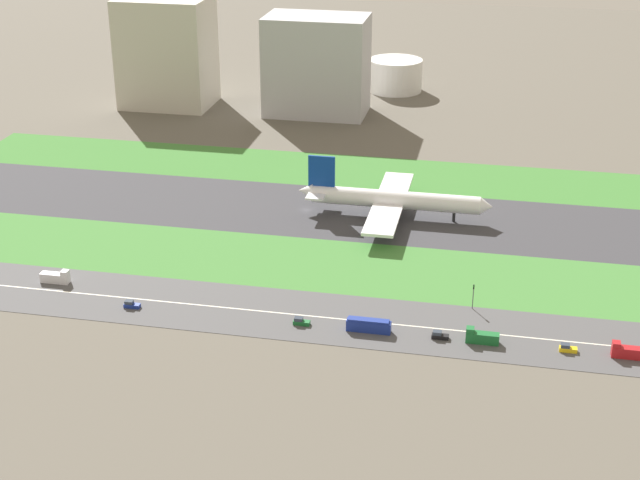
# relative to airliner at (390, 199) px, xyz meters

# --- Properties ---
(ground_plane) EXTENTS (800.00, 800.00, 0.00)m
(ground_plane) POSITION_rel_airliner_xyz_m (-28.48, -0.00, -6.23)
(ground_plane) COLOR #5B564C
(runway) EXTENTS (280.00, 46.00, 0.10)m
(runway) POSITION_rel_airliner_xyz_m (-28.48, -0.00, -6.18)
(runway) COLOR #38383D
(runway) RESTS_ON ground_plane
(grass_median_north) EXTENTS (280.00, 36.00, 0.10)m
(grass_median_north) POSITION_rel_airliner_xyz_m (-28.48, 41.00, -6.18)
(grass_median_north) COLOR #3D7A33
(grass_median_north) RESTS_ON ground_plane
(grass_median_south) EXTENTS (280.00, 36.00, 0.10)m
(grass_median_south) POSITION_rel_airliner_xyz_m (-28.48, -41.00, -6.18)
(grass_median_south) COLOR #427F38
(grass_median_south) RESTS_ON ground_plane
(highway) EXTENTS (280.00, 28.00, 0.10)m
(highway) POSITION_rel_airliner_xyz_m (-28.48, -73.00, -6.18)
(highway) COLOR #4C4C4F
(highway) RESTS_ON ground_plane
(highway_centerline) EXTENTS (266.00, 0.50, 0.01)m
(highway_centerline) POSITION_rel_airliner_xyz_m (-28.48, -73.00, -6.13)
(highway_centerline) COLOR silver
(highway_centerline) RESTS_ON highway
(airliner) EXTENTS (65.00, 56.00, 19.70)m
(airliner) POSITION_rel_airliner_xyz_m (0.00, 0.00, 0.00)
(airliner) COLOR white
(airliner) RESTS_ON runway
(car_1) EXTENTS (4.40, 1.80, 2.00)m
(car_1) POSITION_rel_airliner_xyz_m (55.36, -78.00, -5.31)
(car_1) COLOR yellow
(car_1) RESTS_ON highway
(bus_0) EXTENTS (11.60, 2.50, 3.50)m
(bus_0) POSITION_rel_airliner_xyz_m (4.97, -78.00, -4.41)
(bus_0) COLOR navy
(bus_0) RESTS_ON highway
(car_2) EXTENTS (4.40, 1.80, 2.00)m
(car_2) POSITION_rel_airliner_xyz_m (23.37, -78.00, -5.31)
(car_2) COLOR black
(car_2) RESTS_ON highway
(truck_2) EXTENTS (8.40, 2.50, 4.00)m
(truck_2) POSITION_rel_airliner_xyz_m (-87.45, -68.00, -4.56)
(truck_2) COLOR silver
(truck_2) RESTS_ON highway
(car_3) EXTENTS (4.40, 1.80, 2.00)m
(car_3) POSITION_rel_airliner_xyz_m (-13.10, -78.00, -5.31)
(car_3) COLOR #19662D
(car_3) RESTS_ON highway
(car_4) EXTENTS (4.40, 1.80, 2.00)m
(car_4) POSITION_rel_airliner_xyz_m (-60.52, -78.00, -5.31)
(car_4) COLOR navy
(car_4) RESTS_ON highway
(truck_1) EXTENTS (8.40, 2.50, 4.00)m
(truck_1) POSITION_rel_airliner_xyz_m (33.99, -78.00, -4.56)
(truck_1) COLOR #19662D
(truck_1) RESTS_ON highway
(truck_0) EXTENTS (8.40, 2.50, 4.00)m
(truck_0) POSITION_rel_airliner_xyz_m (69.85, -78.00, -4.56)
(truck_0) COLOR #B2191E
(truck_0) RESTS_ON highway
(traffic_light) EXTENTS (0.36, 0.50, 7.20)m
(traffic_light) POSITION_rel_airliner_xyz_m (30.76, -60.01, -1.94)
(traffic_light) COLOR #4C4C51
(traffic_light) RESTS_ON highway
(terminal_building) EXTENTS (40.16, 29.99, 49.07)m
(terminal_building) POSITION_rel_airliner_xyz_m (-118.48, 114.00, 18.30)
(terminal_building) COLOR beige
(terminal_building) RESTS_ON ground_plane
(hangar_building) EXTENTS (44.70, 27.22, 43.59)m
(hangar_building) POSITION_rel_airliner_xyz_m (-48.70, 114.00, 15.57)
(hangar_building) COLOR #B2B2B7
(hangar_building) RESTS_ON ground_plane
(fuel_tank_west) EXTENTS (25.94, 25.94, 15.40)m
(fuel_tank_west) POSITION_rel_airliner_xyz_m (-19.02, 159.00, 1.47)
(fuel_tank_west) COLOR silver
(fuel_tank_west) RESTS_ON ground_plane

